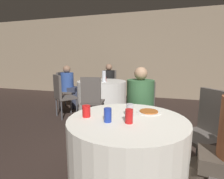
# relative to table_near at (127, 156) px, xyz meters

# --- Properties ---
(wall_back) EXTENTS (16.00, 0.06, 2.80)m
(wall_back) POSITION_rel_table_near_xyz_m (0.19, 4.50, 1.03)
(wall_back) COLOR gray
(wall_back) RESTS_ON ground_plane
(table_near) EXTENTS (1.09, 1.09, 0.74)m
(table_near) POSITION_rel_table_near_xyz_m (0.00, 0.00, 0.00)
(table_near) COLOR white
(table_near) RESTS_ON ground_plane
(table_far) EXTENTS (1.22, 1.22, 0.74)m
(table_far) POSITION_rel_table_near_xyz_m (-1.19, 2.55, 0.00)
(table_far) COLOR white
(table_far) RESTS_ON ground_plane
(chair_near_north) EXTENTS (0.40, 0.41, 0.95)m
(chair_near_north) POSITION_rel_table_near_xyz_m (-0.00, 0.96, 0.19)
(chair_near_north) COLOR #59514C
(chair_near_north) RESTS_ON ground_plane
(chair_near_northeast) EXTENTS (0.56, 0.56, 0.95)m
(chair_near_northeast) POSITION_rel_table_near_xyz_m (0.78, 0.56, 0.19)
(chair_near_northeast) COLOR #59514C
(chair_near_northeast) RESTS_ON ground_plane
(chair_far_west) EXTENTS (0.43, 0.43, 0.95)m
(chair_far_west) POSITION_rel_table_near_xyz_m (-2.22, 2.47, 0.19)
(chair_far_west) COLOR #59514C
(chair_far_west) RESTS_ON ground_plane
(chair_far_north) EXTENTS (0.44, 0.45, 0.95)m
(chair_far_north) POSITION_rel_table_near_xyz_m (-1.32, 3.57, 0.19)
(chair_far_north) COLOR #59514C
(chair_far_north) RESTS_ON ground_plane
(chair_far_southwest) EXTENTS (0.56, 0.56, 0.95)m
(chair_far_southwest) POSITION_rel_table_near_xyz_m (-1.83, 1.74, 0.19)
(chair_far_southwest) COLOR #59514C
(chair_far_southwest) RESTS_ON ground_plane
(chair_far_south) EXTENTS (0.46, 0.47, 0.95)m
(chair_far_south) POSITION_rel_table_near_xyz_m (-1.02, 1.54, 0.19)
(chair_far_south) COLOR #59514C
(chair_far_south) RESTS_ON ground_plane
(person_blue_shirt) EXTENTS (0.50, 0.34, 1.12)m
(person_blue_shirt) POSITION_rel_table_near_xyz_m (-2.05, 2.49, 0.20)
(person_blue_shirt) COLOR #33384C
(person_blue_shirt) RESTS_ON ground_plane
(person_green_jacket) EXTENTS (0.37, 0.52, 1.17)m
(person_green_jacket) POSITION_rel_table_near_xyz_m (-0.00, 0.80, 0.24)
(person_green_jacket) COLOR #33384C
(person_green_jacket) RESTS_ON ground_plane
(person_black_shirt) EXTENTS (0.36, 0.51, 1.14)m
(person_black_shirt) POSITION_rel_table_near_xyz_m (-1.30, 3.41, 0.21)
(person_black_shirt) COLOR #33384C
(person_black_shirt) RESTS_ON ground_plane
(pizza_plate_near) EXTENTS (0.25, 0.25, 0.02)m
(pizza_plate_near) POSITION_rel_table_near_xyz_m (0.17, 0.25, 0.38)
(pizza_plate_near) COLOR white
(pizza_plate_near) RESTS_ON table_near
(soda_can_blue) EXTENTS (0.07, 0.07, 0.12)m
(soda_can_blue) POSITION_rel_table_near_xyz_m (-0.14, -0.13, 0.43)
(soda_can_blue) COLOR #1E38A5
(soda_can_blue) RESTS_ON table_near
(soda_can_silver) EXTENTS (0.07, 0.07, 0.12)m
(soda_can_silver) POSITION_rel_table_near_xyz_m (0.01, 0.06, 0.43)
(soda_can_silver) COLOR silver
(soda_can_silver) RESTS_ON table_near
(soda_can_red) EXTENTS (0.07, 0.07, 0.12)m
(soda_can_red) POSITION_rel_table_near_xyz_m (0.04, -0.11, 0.43)
(soda_can_red) COLOR red
(soda_can_red) RESTS_ON table_near
(cup_near) EXTENTS (0.07, 0.07, 0.11)m
(cup_near) POSITION_rel_table_near_xyz_m (-0.38, -0.06, 0.42)
(cup_near) COLOR red
(cup_near) RESTS_ON table_near
(bottle_far) EXTENTS (0.09, 0.09, 0.27)m
(bottle_far) POSITION_rel_table_near_xyz_m (-1.07, 2.38, 0.51)
(bottle_far) COLOR silver
(bottle_far) RESTS_ON table_far
(cup_far) EXTENTS (0.09, 0.09, 0.11)m
(cup_far) POSITION_rel_table_near_xyz_m (-1.12, 2.56, 0.42)
(cup_far) COLOR red
(cup_far) RESTS_ON table_far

